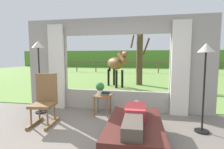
{
  "coord_description": "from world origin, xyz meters",
  "views": [
    {
      "loc": [
        0.83,
        -2.49,
        1.49
      ],
      "look_at": [
        0.0,
        1.8,
        1.05
      ],
      "focal_mm": 27.92,
      "sensor_mm": 36.0,
      "label": 1
    }
  ],
  "objects_px": {
    "book_stack": "(105,94)",
    "floor_lamp_left": "(39,55)",
    "horse": "(116,64)",
    "floor_lamp_right": "(206,61)",
    "rocking_chair": "(45,99)",
    "side_table": "(103,99)",
    "pasture_tree": "(139,55)",
    "reclining_person": "(135,116)",
    "potted_plant": "(100,88)",
    "recliner_sofa": "(135,132)"
  },
  "relations": [
    {
      "from": "floor_lamp_right",
      "to": "rocking_chair",
      "type": "bearing_deg",
      "value": -177.29
    },
    {
      "from": "reclining_person",
      "to": "horse",
      "type": "relative_size",
      "value": 0.83
    },
    {
      "from": "recliner_sofa",
      "to": "rocking_chair",
      "type": "xyz_separation_m",
      "value": [
        -2.04,
        0.6,
        0.33
      ]
    },
    {
      "from": "floor_lamp_right",
      "to": "horse",
      "type": "relative_size",
      "value": 1.01
    },
    {
      "from": "reclining_person",
      "to": "floor_lamp_right",
      "type": "bearing_deg",
      "value": 30.82
    },
    {
      "from": "floor_lamp_right",
      "to": "pasture_tree",
      "type": "relative_size",
      "value": 0.56
    },
    {
      "from": "side_table",
      "to": "pasture_tree",
      "type": "distance_m",
      "value": 5.2
    },
    {
      "from": "rocking_chair",
      "to": "floor_lamp_left",
      "type": "distance_m",
      "value": 1.3
    },
    {
      "from": "floor_lamp_right",
      "to": "pasture_tree",
      "type": "xyz_separation_m",
      "value": [
        -1.46,
        5.61,
        0.19
      ]
    },
    {
      "from": "recliner_sofa",
      "to": "pasture_tree",
      "type": "height_order",
      "value": "pasture_tree"
    },
    {
      "from": "book_stack",
      "to": "floor_lamp_right",
      "type": "xyz_separation_m",
      "value": [
        2.1,
        -0.54,
        0.85
      ]
    },
    {
      "from": "book_stack",
      "to": "pasture_tree",
      "type": "distance_m",
      "value": 5.21
    },
    {
      "from": "book_stack",
      "to": "potted_plant",
      "type": "bearing_deg",
      "value": 144.85
    },
    {
      "from": "reclining_person",
      "to": "horse",
      "type": "bearing_deg",
      "value": 101.39
    },
    {
      "from": "rocking_chair",
      "to": "side_table",
      "type": "height_order",
      "value": "rocking_chair"
    },
    {
      "from": "floor_lamp_left",
      "to": "horse",
      "type": "xyz_separation_m",
      "value": [
        1.32,
        4.29,
        -0.38
      ]
    },
    {
      "from": "side_table",
      "to": "book_stack",
      "type": "xyz_separation_m",
      "value": [
        0.09,
        -0.06,
        0.14
      ]
    },
    {
      "from": "reclining_person",
      "to": "floor_lamp_right",
      "type": "xyz_separation_m",
      "value": [
        1.29,
        0.81,
        0.9
      ]
    },
    {
      "from": "recliner_sofa",
      "to": "reclining_person",
      "type": "relative_size",
      "value": 1.2
    },
    {
      "from": "recliner_sofa",
      "to": "floor_lamp_left",
      "type": "relative_size",
      "value": 0.9
    },
    {
      "from": "recliner_sofa",
      "to": "reclining_person",
      "type": "bearing_deg",
      "value": -91.33
    },
    {
      "from": "floor_lamp_left",
      "to": "pasture_tree",
      "type": "relative_size",
      "value": 0.6
    },
    {
      "from": "recliner_sofa",
      "to": "side_table",
      "type": "height_order",
      "value": "side_table"
    },
    {
      "from": "pasture_tree",
      "to": "floor_lamp_left",
      "type": "bearing_deg",
      "value": -115.19
    },
    {
      "from": "horse",
      "to": "pasture_tree",
      "type": "height_order",
      "value": "pasture_tree"
    },
    {
      "from": "reclining_person",
      "to": "book_stack",
      "type": "distance_m",
      "value": 1.58
    },
    {
      "from": "recliner_sofa",
      "to": "side_table",
      "type": "relative_size",
      "value": 3.31
    },
    {
      "from": "book_stack",
      "to": "floor_lamp_right",
      "type": "bearing_deg",
      "value": -14.43
    },
    {
      "from": "rocking_chair",
      "to": "reclining_person",
      "type": "bearing_deg",
      "value": -24.08
    },
    {
      "from": "reclining_person",
      "to": "potted_plant",
      "type": "relative_size",
      "value": 4.48
    },
    {
      "from": "floor_lamp_left",
      "to": "horse",
      "type": "height_order",
      "value": "floor_lamp_left"
    },
    {
      "from": "rocking_chair",
      "to": "floor_lamp_left",
      "type": "relative_size",
      "value": 0.59
    },
    {
      "from": "rocking_chair",
      "to": "floor_lamp_right",
      "type": "height_order",
      "value": "floor_lamp_right"
    },
    {
      "from": "side_table",
      "to": "horse",
      "type": "xyz_separation_m",
      "value": [
        -0.36,
        4.17,
        0.73
      ]
    },
    {
      "from": "potted_plant",
      "to": "side_table",
      "type": "bearing_deg",
      "value": -36.87
    },
    {
      "from": "book_stack",
      "to": "side_table",
      "type": "bearing_deg",
      "value": 146.48
    },
    {
      "from": "reclining_person",
      "to": "book_stack",
      "type": "relative_size",
      "value": 6.57
    },
    {
      "from": "potted_plant",
      "to": "pasture_tree",
      "type": "distance_m",
      "value": 5.1
    },
    {
      "from": "pasture_tree",
      "to": "floor_lamp_right",
      "type": "bearing_deg",
      "value": -75.39
    },
    {
      "from": "potted_plant",
      "to": "floor_lamp_right",
      "type": "relative_size",
      "value": 0.18
    },
    {
      "from": "floor_lamp_left",
      "to": "side_table",
      "type": "bearing_deg",
      "value": 4.06
    },
    {
      "from": "rocking_chair",
      "to": "pasture_tree",
      "type": "height_order",
      "value": "pasture_tree"
    },
    {
      "from": "rocking_chair",
      "to": "potted_plant",
      "type": "distance_m",
      "value": 1.35
    },
    {
      "from": "reclining_person",
      "to": "floor_lamp_left",
      "type": "bearing_deg",
      "value": 152.09
    },
    {
      "from": "pasture_tree",
      "to": "side_table",
      "type": "bearing_deg",
      "value": -98.29
    },
    {
      "from": "recliner_sofa",
      "to": "floor_lamp_left",
      "type": "distance_m",
      "value": 3.15
    },
    {
      "from": "book_stack",
      "to": "floor_lamp_left",
      "type": "xyz_separation_m",
      "value": [
        -1.77,
        -0.06,
        0.97
      ]
    },
    {
      "from": "potted_plant",
      "to": "floor_lamp_left",
      "type": "relative_size",
      "value": 0.17
    },
    {
      "from": "reclining_person",
      "to": "potted_plant",
      "type": "xyz_separation_m",
      "value": [
        -0.98,
        1.47,
        0.18
      ]
    },
    {
      "from": "floor_lamp_left",
      "to": "horse",
      "type": "distance_m",
      "value": 4.51
    }
  ]
}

